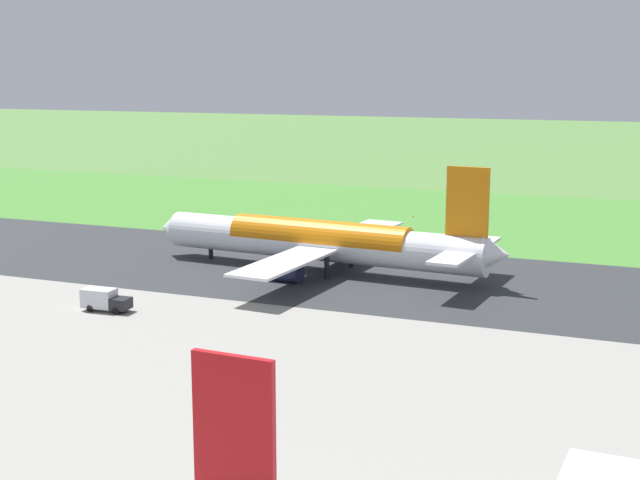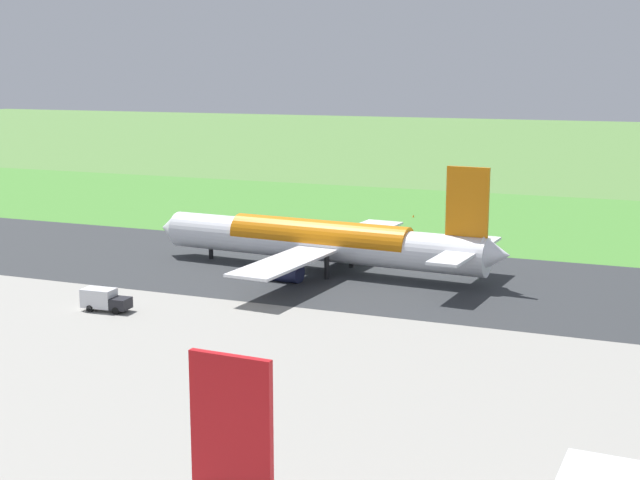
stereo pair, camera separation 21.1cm
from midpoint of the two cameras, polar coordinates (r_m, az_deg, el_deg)
The scene contains 7 objects.
ground_plane at distance 128.39m, azimuth -3.67°, elevation -1.69°, with size 800.00×800.00×0.00m, color #547F3D.
runway_asphalt at distance 128.38m, azimuth -3.67°, elevation -1.68°, with size 600.00×38.14×0.06m, color #2D3033.
grass_verge_foreground at distance 173.02m, azimuth 3.39°, elevation 1.60°, with size 600.00×80.00×0.04m, color #478534.
airliner_main at distance 123.84m, azimuth 0.11°, elevation -0.08°, with size 54.15×44.32×15.88m.
service_truck_baggage at distance 107.32m, azimuth -13.75°, elevation -3.74°, with size 5.93×2.62×2.65m.
no_stopping_sign at distance 172.50m, azimuth 8.79°, elevation 1.94°, with size 0.60×0.10×2.43m.
traffic_cone_orange at distance 171.30m, azimuth 5.96°, elevation 1.55°, with size 0.40×0.40×0.55m, color orange.
Camera 1 is at (-54.60, 112.77, 27.97)m, focal length 49.74 mm.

